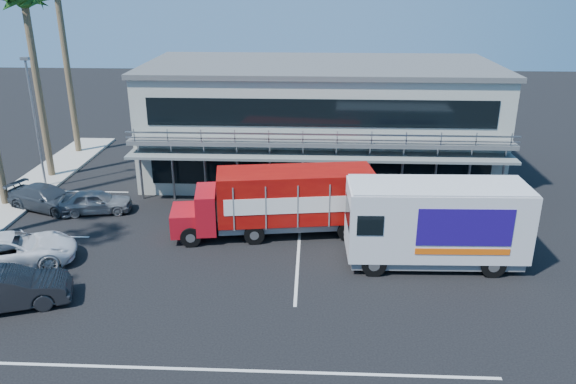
{
  "coord_description": "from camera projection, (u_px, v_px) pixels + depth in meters",
  "views": [
    {
      "loc": [
        2.63,
        -21.43,
        12.44
      ],
      "look_at": [
        1.4,
        4.93,
        2.3
      ],
      "focal_mm": 35.0,
      "sensor_mm": 36.0,
      "label": 1
    }
  ],
  "objects": [
    {
      "name": "red_truck",
      "position": [
        281.0,
        200.0,
        28.41
      ],
      "size": [
        10.37,
        3.77,
        3.41
      ],
      "rotation": [
        0.0,
        0.0,
        0.14
      ],
      "color": "#AD0D18",
      "rests_on": "ground"
    },
    {
      "name": "parked_car_c",
      "position": [
        11.0,
        251.0,
        25.5
      ],
      "size": [
        6.24,
        4.55,
        1.58
      ],
      "primitive_type": "imported",
      "rotation": [
        0.0,
        0.0,
        1.95
      ],
      "color": "white",
      "rests_on": "ground"
    },
    {
      "name": "ground",
      "position": [
        251.0,
        281.0,
        24.56
      ],
      "size": [
        120.0,
        120.0,
        0.0
      ],
      "primitive_type": "plane",
      "color": "black",
      "rests_on": "ground"
    },
    {
      "name": "white_van",
      "position": [
        436.0,
        222.0,
        25.32
      ],
      "size": [
        8.05,
        2.95,
        3.9
      ],
      "rotation": [
        0.0,
        0.0,
        0.03
      ],
      "color": "silver",
      "rests_on": "ground"
    },
    {
      "name": "parked_car_e",
      "position": [
        96.0,
        201.0,
        31.44
      ],
      "size": [
        4.11,
        2.22,
        1.33
      ],
      "primitive_type": "imported",
      "rotation": [
        0.0,
        0.0,
        1.75
      ],
      "color": "slate",
      "rests_on": "ground"
    },
    {
      "name": "parked_car_b",
      "position": [
        7.0,
        289.0,
        22.35
      ],
      "size": [
        5.13,
        3.19,
        1.6
      ],
      "primitive_type": "imported",
      "rotation": [
        0.0,
        0.0,
        1.91
      ],
      "color": "black",
      "rests_on": "ground"
    },
    {
      "name": "palm_e",
      "position": [
        26.0,
        10.0,
        33.52
      ],
      "size": [
        2.8,
        2.8,
        12.25
      ],
      "color": "brown",
      "rests_on": "ground"
    },
    {
      "name": "building",
      "position": [
        319.0,
        119.0,
        37.04
      ],
      "size": [
        22.4,
        12.0,
        7.3
      ],
      "color": "#9DA395",
      "rests_on": "ground"
    },
    {
      "name": "light_pole_far",
      "position": [
        35.0,
        118.0,
        33.81
      ],
      "size": [
        0.5,
        0.25,
        8.09
      ],
      "color": "gray",
      "rests_on": "ground"
    },
    {
      "name": "parked_car_d",
      "position": [
        46.0,
        198.0,
        31.9
      ],
      "size": [
        5.1,
        3.41,
        1.37
      ],
      "primitive_type": "imported",
      "rotation": [
        0.0,
        0.0,
        1.22
      ],
      "color": "#2D343C",
      "rests_on": "ground"
    }
  ]
}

